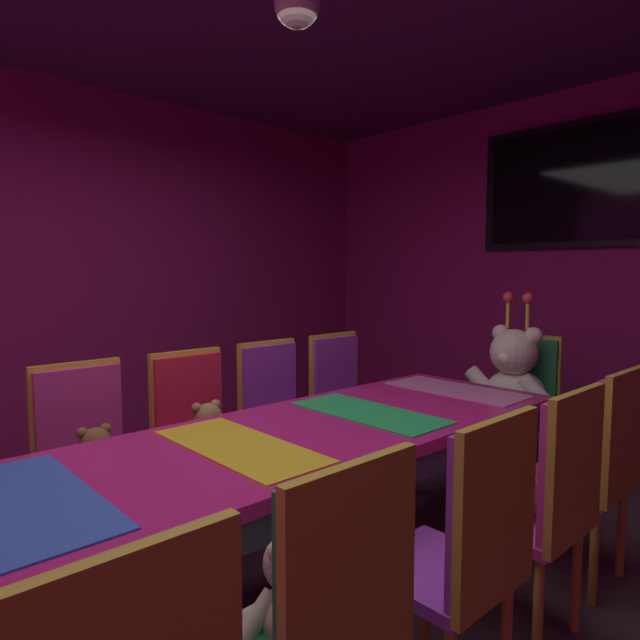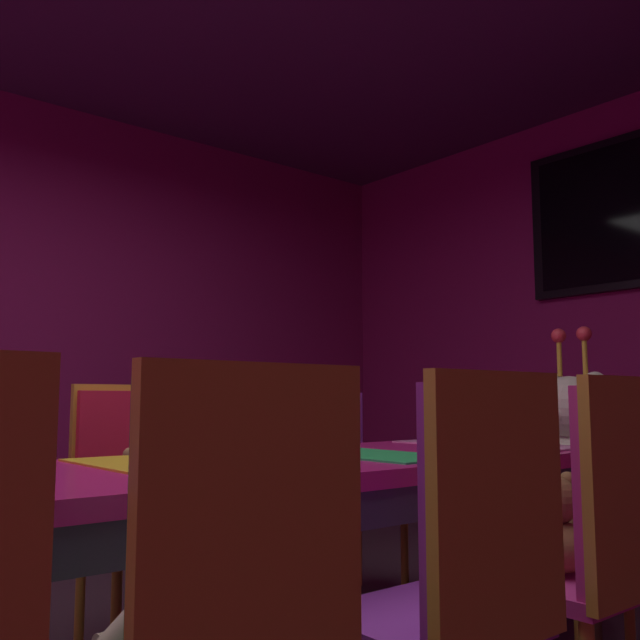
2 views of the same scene
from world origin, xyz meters
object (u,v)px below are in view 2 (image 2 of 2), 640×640
Objects in this scene: teddy_right_2 at (184,598)px; chair_right_4 at (603,529)px; teddy_left_3 at (145,492)px; banquet_table at (164,497)px; chair_left_4 at (244,475)px; chair_right_3 at (470,559)px; teddy_right_4 at (553,530)px; chair_right_2 at (228,608)px; throne_chair at (590,469)px; chair_left_3 at (128,485)px; king_teddy_bear at (571,444)px; chair_left_5 at (339,467)px.

chair_right_4 is (0.18, 1.10, 0.01)m from teddy_right_2.
banquet_table is at bearing -21.76° from teddy_left_3.
banquet_table is at bearing -44.47° from chair_left_4.
teddy_right_4 is (-0.14, 0.53, -0.02)m from chair_right_3.
chair_right_2 reaches higher than teddy_right_2.
chair_right_3 and throne_chair have the same top height.
chair_left_4 is 1.76m from chair_right_3.
teddy_right_2 is 0.60m from chair_right_3.
chair_right_2 is 1.00× the size of chair_right_3.
teddy_left_3 is (-0.67, 0.27, -0.08)m from banquet_table.
chair_left_3 reaches higher than teddy_left_3.
chair_left_4 is at bearing 92.28° from chair_left_3.
banquet_table is 3.45× the size of chair_right_4.
chair_left_3 is at bearing -24.09° from king_teddy_bear.
throne_chair is at bearing -64.16° from teddy_right_4.
chair_left_3 reaches higher than teddy_right_2.
chair_right_3 is 0.55m from teddy_right_4.
chair_left_3 is at bearing 19.60° from teddy_right_4.
chair_right_4 is (1.68, -0.58, 0.00)m from chair_left_5.
chair_right_4 is at bearing 30.25° from throne_chair.
chair_left_4 is 1.22× the size of king_teddy_bear.
chair_right_2 is at bearing -34.25° from chair_left_4.
chair_right_3 is at bearing 0.21° from teddy_left_3.
teddy_right_4 is at bearing -0.00° from chair_right_4.
chair_left_5 is 1.00× the size of throne_chair.
throne_chair is (-0.80, 2.54, 0.00)m from chair_right_2.
king_teddy_bear is (0.00, -0.17, 0.12)m from throne_chair.
teddy_left_3 is 1.47m from teddy_right_4.
chair_right_4 is 1.00× the size of throne_chair.
king_teddy_bear is (-0.80, 2.38, 0.12)m from chair_right_2.
chair_right_2 is 1.00× the size of chair_right_4.
teddy_right_4 is 0.35× the size of king_teddy_bear.
teddy_right_4 is (-0.11, 1.10, -0.02)m from chair_right_2.
chair_right_2 reaches higher than teddy_right_4.
teddy_right_2 is (1.50, -1.68, -0.01)m from chair_left_5.
teddy_right_4 is at bearing 28.68° from king_teddy_bear.
banquet_table is 1.17m from chair_left_4.
chair_right_2 is 1.00× the size of throne_chair.
teddy_right_4 is 1.46m from king_teddy_bear.
king_teddy_bear is (0.83, 1.26, 0.12)m from chair_left_4.
teddy_left_3 is 0.31× the size of throne_chair.
banquet_table is at bearing 49.02° from teddy_right_4.
chair_right_2 is at bearing -45.54° from chair_left_5.
king_teddy_bear is at bearing 69.81° from teddy_left_3.
chair_left_4 is at bearing 106.76° from teddy_left_3.
throne_chair reaches higher than teddy_right_4.
chair_left_4 is (-0.17, 0.55, 0.01)m from teddy_left_3.
throne_chair is (-0.84, 1.44, 0.00)m from chair_right_4.
banquet_table is 3.45× the size of throne_chair.
teddy_right_4 is at bearing 21.49° from teddy_left_3.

